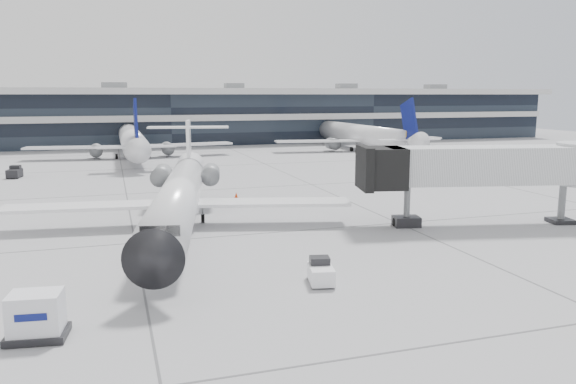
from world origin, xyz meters
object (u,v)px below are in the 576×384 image
object	(u,v)px
baggage_tug	(321,272)
jet_bridge	(499,166)
cargo_uld	(36,316)
regional_jet	(180,194)

from	to	relation	value
baggage_tug	jet_bridge	bearing A→B (deg)	38.38
baggage_tug	cargo_uld	distance (m)	13.97
baggage_tug	cargo_uld	bearing A→B (deg)	-155.58
regional_jet	baggage_tug	bearing A→B (deg)	-59.12
cargo_uld	regional_jet	bearing A→B (deg)	73.79
regional_jet	cargo_uld	world-z (taller)	regional_jet
jet_bridge	cargo_uld	distance (m)	33.87
regional_jet	cargo_uld	xyz separation A→B (m)	(-8.07, -18.28, -1.59)
jet_bridge	regional_jet	bearing A→B (deg)	176.93
regional_jet	jet_bridge	xyz separation A→B (m)	(23.46, -6.43, 2.01)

